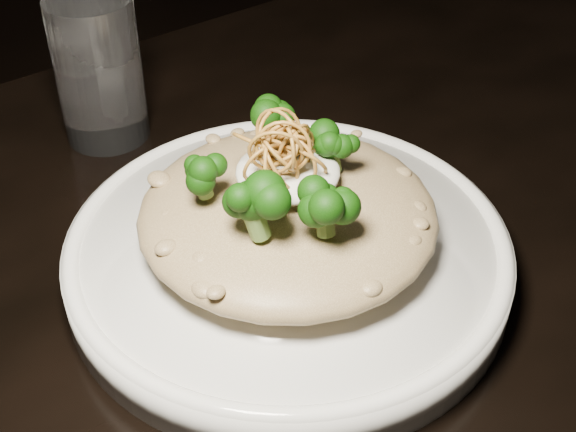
# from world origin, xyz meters

# --- Properties ---
(table) EXTENTS (1.10, 0.80, 0.75)m
(table) POSITION_xyz_m (0.00, 0.00, 0.67)
(table) COLOR black
(table) RESTS_ON ground
(plate) EXTENTS (0.32, 0.32, 0.03)m
(plate) POSITION_xyz_m (-0.03, -0.00, 0.77)
(plate) COLOR white
(plate) RESTS_ON table
(risotto) EXTENTS (0.21, 0.21, 0.05)m
(risotto) POSITION_xyz_m (-0.03, -0.00, 0.81)
(risotto) COLOR brown
(risotto) RESTS_ON plate
(broccoli) EXTENTS (0.16, 0.16, 0.06)m
(broccoli) POSITION_xyz_m (-0.03, -0.00, 0.86)
(broccoli) COLOR black
(broccoli) RESTS_ON risotto
(cheese) EXTENTS (0.07, 0.07, 0.02)m
(cheese) POSITION_xyz_m (-0.03, 0.00, 0.84)
(cheese) COLOR silver
(cheese) RESTS_ON risotto
(shallots) EXTENTS (0.06, 0.06, 0.04)m
(shallots) POSITION_xyz_m (-0.03, 0.00, 0.87)
(shallots) COLOR brown
(shallots) RESTS_ON cheese
(drinking_glass) EXTENTS (0.10, 0.10, 0.13)m
(drinking_glass) POSITION_xyz_m (-0.05, 0.25, 0.82)
(drinking_glass) COLOR white
(drinking_glass) RESTS_ON table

